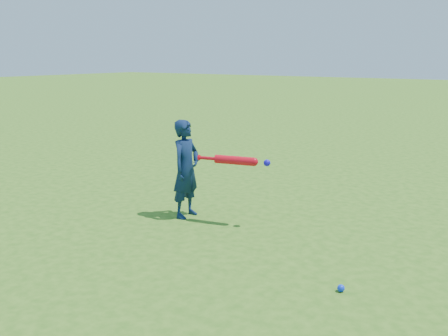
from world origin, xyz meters
name	(u,v)px	position (x,y,z in m)	size (l,w,h in m)	color
ground	(181,209)	(0.00, 0.00, 0.00)	(80.00, 80.00, 0.00)	#346919
child	(186,169)	(0.25, -0.18, 0.61)	(0.44, 0.29, 1.21)	#0E1F41
ground_ball_blue	(341,288)	(2.61, -1.06, 0.03)	(0.06, 0.06, 0.06)	#0E32EE
bat_swing	(238,161)	(0.93, -0.08, 0.78)	(0.88, 0.26, 0.10)	red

